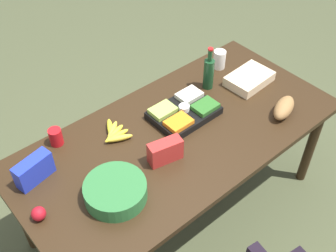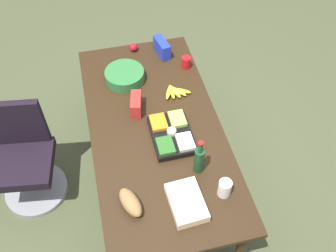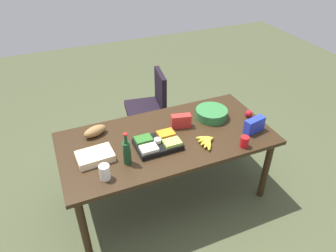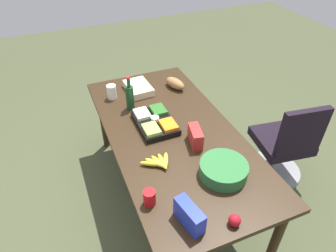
% 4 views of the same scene
% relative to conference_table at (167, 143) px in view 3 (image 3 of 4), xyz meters
% --- Properties ---
extents(ground_plane, '(10.00, 10.00, 0.00)m').
position_rel_conference_table_xyz_m(ground_plane, '(0.00, 0.00, -0.71)').
color(ground_plane, '#474D31').
extents(conference_table, '(2.09, 1.02, 0.79)m').
position_rel_conference_table_xyz_m(conference_table, '(0.00, 0.00, 0.00)').
color(conference_table, '#2F1F11').
rests_on(conference_table, ground).
extents(office_chair, '(0.56, 0.56, 0.95)m').
position_rel_conference_table_xyz_m(office_chair, '(-0.19, -1.10, -0.34)').
color(office_chair, gray).
rests_on(office_chair, ground).
extents(chip_bag_blue, '(0.23, 0.12, 0.15)m').
position_rel_conference_table_xyz_m(chip_bag_blue, '(-0.84, 0.25, 0.15)').
color(chip_bag_blue, '#2336C2').
rests_on(chip_bag_blue, conference_table).
extents(veggie_tray, '(0.42, 0.30, 0.09)m').
position_rel_conference_table_xyz_m(veggie_tray, '(0.14, 0.10, 0.11)').
color(veggie_tray, black).
rests_on(veggie_tray, conference_table).
extents(sheet_cake, '(0.33, 0.24, 0.07)m').
position_rel_conference_table_xyz_m(sheet_cake, '(0.72, 0.06, 0.11)').
color(sheet_cake, beige).
rests_on(sheet_cake, conference_table).
extents(banana_bunch, '(0.18, 0.24, 0.04)m').
position_rel_conference_table_xyz_m(banana_bunch, '(-0.31, 0.24, 0.10)').
color(banana_bunch, yellow).
rests_on(banana_bunch, conference_table).
extents(chip_bag_red, '(0.21, 0.12, 0.14)m').
position_rel_conference_table_xyz_m(chip_bag_red, '(-0.20, -0.11, 0.15)').
color(chip_bag_red, red).
rests_on(chip_bag_red, conference_table).
extents(apple_red, '(0.10, 0.10, 0.08)m').
position_rel_conference_table_xyz_m(apple_red, '(-0.95, 0.00, 0.12)').
color(apple_red, '#B1141F').
rests_on(apple_red, conference_table).
extents(bread_loaf, '(0.26, 0.18, 0.10)m').
position_rel_conference_table_xyz_m(bread_loaf, '(0.64, -0.30, 0.13)').
color(bread_loaf, olive).
rests_on(bread_loaf, conference_table).
extents(salad_bowl, '(0.39, 0.39, 0.10)m').
position_rel_conference_table_xyz_m(salad_bowl, '(-0.58, -0.14, 0.13)').
color(salad_bowl, '#2D6E36').
rests_on(salad_bowl, conference_table).
extents(mayo_jar, '(0.11, 0.11, 0.14)m').
position_rel_conference_table_xyz_m(mayo_jar, '(0.69, 0.33, 0.15)').
color(mayo_jar, white).
rests_on(mayo_jar, conference_table).
extents(red_solo_cup, '(0.09, 0.09, 0.11)m').
position_rel_conference_table_xyz_m(red_solo_cup, '(-0.62, 0.42, 0.13)').
color(red_solo_cup, red).
rests_on(red_solo_cup, conference_table).
extents(wine_bottle, '(0.08, 0.08, 0.32)m').
position_rel_conference_table_xyz_m(wine_bottle, '(0.47, 0.22, 0.20)').
color(wine_bottle, '#173F20').
rests_on(wine_bottle, conference_table).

